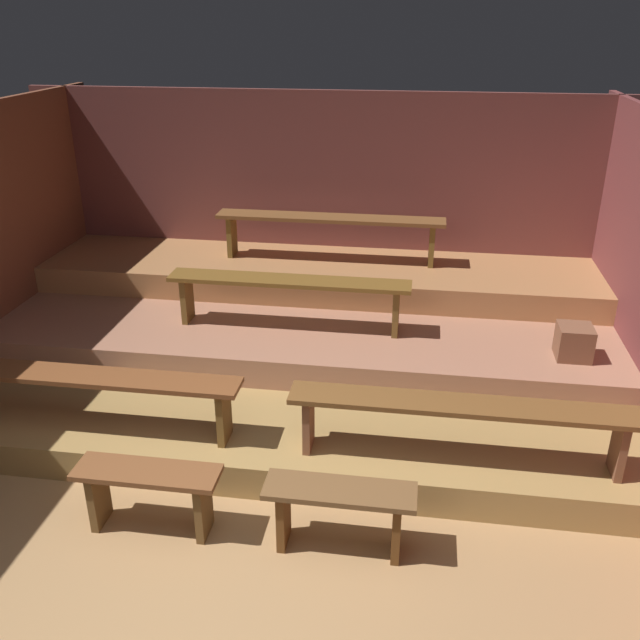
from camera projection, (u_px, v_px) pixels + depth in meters
ground at (288, 419)px, 5.55m from camera, size 6.13×5.11×0.08m
wall_back at (327, 207)px, 7.03m from camera, size 6.13×0.06×2.29m
platform_lower at (300, 370)px, 5.97m from camera, size 5.33×3.23×0.25m
platform_middle at (309, 320)px, 6.33m from camera, size 5.33×2.20×0.25m
platform_upper at (318, 275)px, 6.73m from camera, size 5.33×1.10×0.25m
bench_floor_left at (149, 487)px, 4.20m from camera, size 0.90×0.27×0.44m
bench_floor_right at (340, 506)px, 4.04m from camera, size 0.90×0.27×0.44m
bench_lower_left at (84, 384)px, 4.78m from camera, size 2.24×0.27×0.44m
bench_lower_right at (461, 414)px, 4.42m from camera, size 2.24×0.27×0.44m
bench_middle_center at (289, 288)px, 5.77m from camera, size 2.05×0.27×0.44m
bench_upper_center at (330, 225)px, 6.63m from camera, size 2.21×0.27×0.44m
wooden_crate_middle at (574, 342)px, 5.34m from camera, size 0.26×0.26×0.26m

